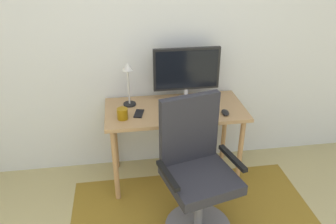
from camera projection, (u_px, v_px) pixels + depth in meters
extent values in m
cube|color=silver|center=(146.00, 33.00, 2.92)|extent=(6.00, 0.10, 2.60)
cube|color=olive|center=(195.00, 221.00, 2.72)|extent=(1.99, 1.24, 0.01)
cube|color=#A47D50|center=(175.00, 110.00, 2.90)|extent=(1.20, 0.58, 0.03)
cylinder|color=#AE8150|center=(116.00, 166.00, 2.80)|extent=(0.04, 0.04, 0.70)
cylinder|color=#AE8150|center=(240.00, 155.00, 2.94)|extent=(0.04, 0.04, 0.70)
cylinder|color=#AE8150|center=(115.00, 137.00, 3.20)|extent=(0.04, 0.04, 0.70)
cylinder|color=#AE8150|center=(224.00, 128.00, 3.35)|extent=(0.04, 0.04, 0.70)
cylinder|color=#B2B2B7|center=(186.00, 99.00, 3.04)|extent=(0.18, 0.18, 0.01)
cylinder|color=#B2B2B7|center=(186.00, 94.00, 3.02)|extent=(0.04, 0.04, 0.10)
cube|color=black|center=(187.00, 69.00, 2.91)|extent=(0.58, 0.04, 0.38)
cube|color=black|center=(187.00, 70.00, 2.89)|extent=(0.54, 0.00, 0.34)
cube|color=white|center=(189.00, 116.00, 2.75)|extent=(0.43, 0.13, 0.02)
ellipsoid|color=black|center=(225.00, 112.00, 2.79)|extent=(0.06, 0.10, 0.03)
cylinder|color=#865C09|center=(122.00, 114.00, 2.71)|extent=(0.09, 0.09, 0.09)
cube|color=black|center=(139.00, 114.00, 2.80)|extent=(0.10, 0.15, 0.01)
cylinder|color=black|center=(130.00, 104.00, 2.95)|extent=(0.11, 0.11, 0.01)
cylinder|color=beige|center=(129.00, 87.00, 2.87)|extent=(0.02, 0.02, 0.31)
cone|color=beige|center=(127.00, 66.00, 2.79)|extent=(0.09, 0.09, 0.06)
cylinder|color=slate|center=(199.00, 205.00, 2.52)|extent=(0.06, 0.06, 0.42)
cube|color=#232328|center=(201.00, 179.00, 2.40)|extent=(0.57, 0.57, 0.08)
cube|color=#232328|center=(189.00, 129.00, 2.43)|extent=(0.45, 0.17, 0.53)
cube|color=black|center=(168.00, 175.00, 2.26)|extent=(0.12, 0.33, 0.03)
cube|color=black|center=(233.00, 158.00, 2.44)|extent=(0.12, 0.33, 0.03)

